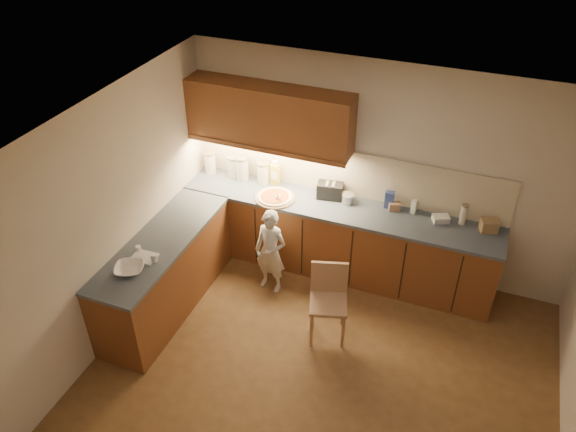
# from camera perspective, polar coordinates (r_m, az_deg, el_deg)

# --- Properties ---
(room) EXTENTS (4.54, 4.50, 2.62)m
(room) POSITION_cam_1_polar(r_m,az_deg,el_deg) (4.67, 3.78, -3.17)
(room) COLOR brown
(room) RESTS_ON ground
(l_counter) EXTENTS (3.77, 2.62, 0.92)m
(l_counter) POSITION_cam_1_polar(r_m,az_deg,el_deg) (6.59, -0.84, -3.39)
(l_counter) COLOR brown
(l_counter) RESTS_ON ground
(backsplash) EXTENTS (3.75, 0.02, 0.58)m
(backsplash) POSITION_cam_1_polar(r_m,az_deg,el_deg) (6.60, 5.95, 4.38)
(backsplash) COLOR beige
(backsplash) RESTS_ON l_counter
(upper_cabinets) EXTENTS (1.95, 0.36, 0.73)m
(upper_cabinets) POSITION_cam_1_polar(r_m,az_deg,el_deg) (6.42, -1.95, 10.11)
(upper_cabinets) COLOR brown
(upper_cabinets) RESTS_ON ground
(pizza_on_board) EXTENTS (0.47, 0.47, 0.19)m
(pizza_on_board) POSITION_cam_1_polar(r_m,az_deg,el_deg) (6.61, -1.33, 1.91)
(pizza_on_board) COLOR tan
(pizza_on_board) RESTS_ON l_counter
(child) EXTENTS (0.42, 0.30, 1.07)m
(child) POSITION_cam_1_polar(r_m,az_deg,el_deg) (6.44, -1.77, -3.63)
(child) COLOR silver
(child) RESTS_ON ground
(wooden_chair) EXTENTS (0.48, 0.48, 0.86)m
(wooden_chair) POSITION_cam_1_polar(r_m,az_deg,el_deg) (5.95, 4.14, -8.08)
(wooden_chair) COLOR tan
(wooden_chair) RESTS_ON ground
(mixing_bowl) EXTENTS (0.38, 0.38, 0.07)m
(mixing_bowl) POSITION_cam_1_polar(r_m,az_deg,el_deg) (5.77, -15.81, -5.20)
(mixing_bowl) COLOR white
(mixing_bowl) RESTS_ON l_counter
(canister_a) EXTENTS (0.15, 0.15, 0.29)m
(canister_a) POSITION_cam_1_polar(r_m,az_deg,el_deg) (7.13, -7.91, 5.40)
(canister_a) COLOR silver
(canister_a) RESTS_ON l_counter
(canister_b) EXTENTS (0.17, 0.17, 0.29)m
(canister_b) POSITION_cam_1_polar(r_m,az_deg,el_deg) (7.01, -5.53, 5.02)
(canister_b) COLOR beige
(canister_b) RESTS_ON l_counter
(canister_c) EXTENTS (0.17, 0.17, 0.31)m
(canister_c) POSITION_cam_1_polar(r_m,az_deg,el_deg) (6.94, -4.67, 4.86)
(canister_c) COLOR beige
(canister_c) RESTS_ON l_counter
(canister_d) EXTENTS (0.17, 0.17, 0.27)m
(canister_d) POSITION_cam_1_polar(r_m,az_deg,el_deg) (6.89, -2.48, 4.50)
(canister_d) COLOR white
(canister_d) RESTS_ON l_counter
(oil_jug) EXTENTS (0.12, 0.10, 0.32)m
(oil_jug) POSITION_cam_1_polar(r_m,az_deg,el_deg) (6.83, -1.33, 4.33)
(oil_jug) COLOR gold
(oil_jug) RESTS_ON l_counter
(toaster) EXTENTS (0.32, 0.22, 0.20)m
(toaster) POSITION_cam_1_polar(r_m,az_deg,el_deg) (6.61, 4.30, 2.59)
(toaster) COLOR black
(toaster) RESTS_ON l_counter
(steel_pot) EXTENTS (0.15, 0.15, 0.12)m
(steel_pot) POSITION_cam_1_polar(r_m,az_deg,el_deg) (6.56, 6.09, 1.79)
(steel_pot) COLOR #ADADB2
(steel_pot) RESTS_ON l_counter
(blue_box) EXTENTS (0.11, 0.08, 0.21)m
(blue_box) POSITION_cam_1_polar(r_m,az_deg,el_deg) (6.52, 10.26, 1.64)
(blue_box) COLOR #2F438E
(blue_box) RESTS_ON l_counter
(card_box_a) EXTENTS (0.15, 0.13, 0.09)m
(card_box_a) POSITION_cam_1_polar(r_m,az_deg,el_deg) (6.52, 10.77, 0.97)
(card_box_a) COLOR tan
(card_box_a) RESTS_ON l_counter
(white_bottle) EXTENTS (0.07, 0.07, 0.17)m
(white_bottle) POSITION_cam_1_polar(r_m,az_deg,el_deg) (6.49, 12.68, 0.93)
(white_bottle) COLOR silver
(white_bottle) RESTS_ON l_counter
(flat_pack) EXTENTS (0.21, 0.19, 0.07)m
(flat_pack) POSITION_cam_1_polar(r_m,az_deg,el_deg) (6.46, 15.27, -0.26)
(flat_pack) COLOR white
(flat_pack) RESTS_ON l_counter
(tall_jar) EXTENTS (0.08, 0.08, 0.25)m
(tall_jar) POSITION_cam_1_polar(r_m,az_deg,el_deg) (6.43, 17.41, 0.17)
(tall_jar) COLOR white
(tall_jar) RESTS_ON l_counter
(card_box_b) EXTENTS (0.21, 0.19, 0.14)m
(card_box_b) POSITION_cam_1_polar(r_m,az_deg,el_deg) (6.44, 19.74, -0.92)
(card_box_b) COLOR #9F8255
(card_box_b) RESTS_ON l_counter
(dough_cloth) EXTENTS (0.26, 0.21, 0.02)m
(dough_cloth) POSITION_cam_1_polar(r_m,az_deg,el_deg) (5.92, -14.41, -4.08)
(dough_cloth) COLOR silver
(dough_cloth) RESTS_ON l_counter
(spice_jar_a) EXTENTS (0.07, 0.07, 0.07)m
(spice_jar_a) POSITION_cam_1_polar(r_m,az_deg,el_deg) (6.00, -14.96, -3.25)
(spice_jar_a) COLOR white
(spice_jar_a) RESTS_ON l_counter
(spice_jar_b) EXTENTS (0.07, 0.07, 0.08)m
(spice_jar_b) POSITION_cam_1_polar(r_m,az_deg,el_deg) (5.83, -13.47, -4.14)
(spice_jar_b) COLOR silver
(spice_jar_b) RESTS_ON l_counter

